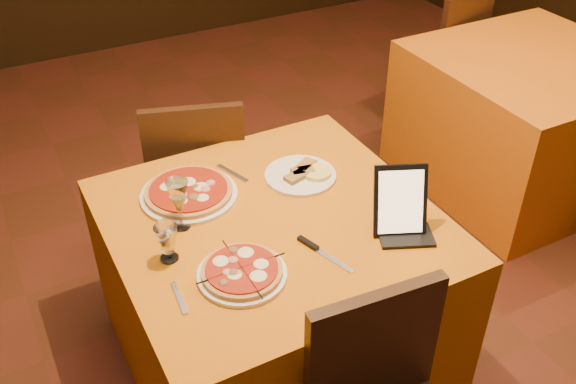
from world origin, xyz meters
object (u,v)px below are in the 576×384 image
main_table (274,296)px  side_table (524,121)px  water_glass (167,243)px  tablet (400,201)px  pizza_near (242,273)px  chair_main_far (197,175)px  wine_glass (179,204)px  chair_side_far (436,55)px  pizza_far (189,193)px

main_table → side_table: size_ratio=1.00×
water_glass → tablet: (0.74, -0.22, 0.06)m
pizza_near → water_glass: 0.26m
main_table → chair_main_far: bearing=90.0°
side_table → wine_glass: 2.22m
wine_glass → tablet: size_ratio=0.78×
wine_glass → water_glass: bearing=-123.7°
chair_main_far → pizza_near: chair_main_far is taller
pizza_near → wine_glass: wine_glass is taller
chair_side_far → pizza_far: size_ratio=2.57×
chair_main_far → chair_side_far: same height
side_table → pizza_far: 2.10m
wine_glass → pizza_far: bearing=61.1°
side_table → water_glass: size_ratio=8.46×
main_table → tablet: size_ratio=4.51×
chair_side_far → main_table: bearing=26.3°
side_table → pizza_near: 2.22m
side_table → pizza_far: pizza_far is taller
side_table → wine_glass: (-2.13, -0.45, 0.47)m
main_table → tablet: bearing=-35.4°
pizza_far → water_glass: water_glass is taller
chair_main_far → tablet: size_ratio=3.73×
chair_main_far → pizza_far: 0.65m
pizza_near → chair_main_far: bearing=77.9°
chair_side_far → tablet: size_ratio=3.73×
main_table → pizza_far: 0.51m
wine_glass → pizza_near: bearing=-76.0°
main_table → chair_main_far: (0.00, 0.79, 0.08)m
main_table → pizza_near: (-0.21, -0.21, 0.39)m
chair_main_far → wine_glass: (-0.29, -0.68, 0.39)m
main_table → pizza_near: pizza_near is taller
chair_main_far → wine_glass: wine_glass is taller
side_table → chair_main_far: size_ratio=1.21×
chair_main_far → pizza_far: size_ratio=2.57×
chair_main_far → side_table: bearing=-169.1°
side_table → pizza_far: size_ratio=3.10×
pizza_near → pizza_far: 0.47m
tablet → side_table: bearing=52.2°
wine_glass → chair_side_far: bearing=30.2°
chair_side_far → wine_glass: 2.49m
chair_main_far → tablet: 1.17m
chair_main_far → pizza_near: (-0.21, -1.00, 0.31)m
chair_side_far → pizza_far: (-2.04, -1.09, 0.31)m
pizza_near → water_glass: size_ratio=2.17×
side_table → water_glass: bearing=-165.2°
side_table → pizza_far: (-2.04, -0.30, 0.39)m
pizza_far → wine_glass: wine_glass is taller
pizza_near → tablet: bearing=-3.4°
pizza_far → water_glass: 0.34m
wine_glass → tablet: bearing=-28.9°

